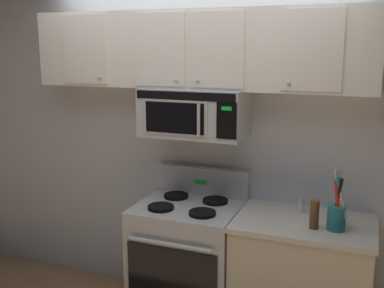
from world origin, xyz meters
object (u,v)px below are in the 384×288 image
stove_range (189,259)px  pepper_mill (314,214)px  utensil_crock_teal (337,213)px  salt_shaker (301,205)px  over_range_microwave (194,113)px

stove_range → pepper_mill: stove_range is taller
utensil_crock_teal → salt_shaker: 0.36m
pepper_mill → salt_shaker: bearing=114.0°
salt_shaker → stove_range: bearing=-168.2°
stove_range → over_range_microwave: size_ratio=1.47×
pepper_mill → over_range_microwave: bearing=166.1°
stove_range → over_range_microwave: 1.11m
utensil_crock_teal → salt_shaker: utensil_crock_teal is taller
pepper_mill → utensil_crock_teal: bearing=11.4°
over_range_microwave → pepper_mill: over_range_microwave is taller
over_range_microwave → pepper_mill: bearing=-13.9°
utensil_crock_teal → salt_shaker: bearing=136.2°
stove_range → pepper_mill: size_ratio=5.95×
over_range_microwave → salt_shaker: (0.79, 0.05, -0.62)m
stove_range → salt_shaker: stove_range is taller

